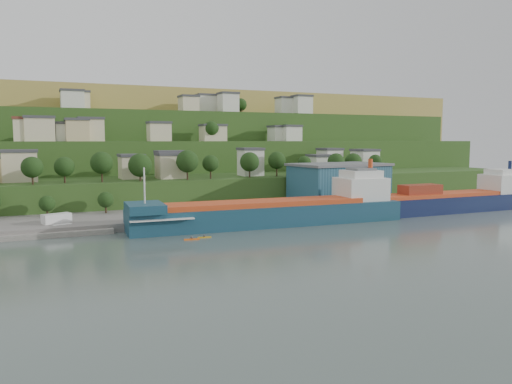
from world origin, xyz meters
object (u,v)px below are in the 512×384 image
cargo_ship_near (279,213)px  kayak_orange (192,239)px  cargo_ship_far (453,202)px  caravan (57,220)px  warehouse (339,182)px

cargo_ship_near → kayak_orange: (-27.27, -10.92, -2.81)m
cargo_ship_near → kayak_orange: cargo_ship_near is taller
cargo_ship_far → kayak_orange: bearing=-172.5°
cargo_ship_far → kayak_orange: 89.64m
caravan → cargo_ship_far: bearing=-28.1°
cargo_ship_far → kayak_orange: size_ratio=18.60×
cargo_ship_far → warehouse: 36.26m
warehouse → caravan: size_ratio=4.88×
cargo_ship_near → caravan: size_ratio=11.21×
cargo_ship_far → caravan: size_ratio=9.76×
cargo_ship_far → caravan: (-116.39, 13.24, -0.04)m
warehouse → caravan: (-87.68, -8.18, -5.67)m
caravan → warehouse: bearing=-16.3°
warehouse → kayak_orange: 68.86m
cargo_ship_near → cargo_ship_far: (61.65, 0.03, -0.26)m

